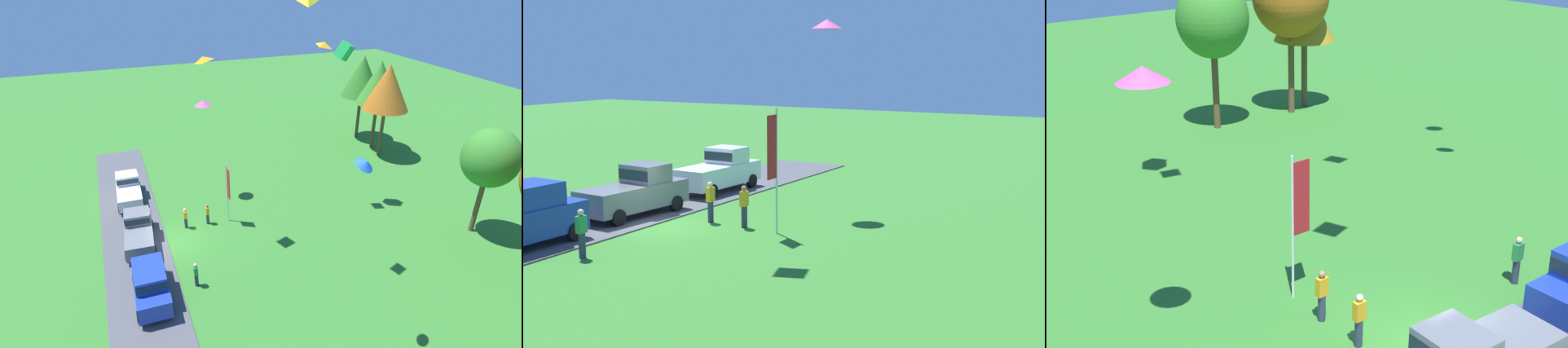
{
  "view_description": "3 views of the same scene",
  "coord_description": "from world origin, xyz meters",
  "views": [
    {
      "loc": [
        24.58,
        -2.78,
        17.78
      ],
      "look_at": [
        2.85,
        5.66,
        5.86
      ],
      "focal_mm": 28.0,
      "sensor_mm": 36.0,
      "label": 1
    },
    {
      "loc": [
        22.37,
        18.53,
        6.93
      ],
      "look_at": [
        -0.05,
        5.59,
        2.61
      ],
      "focal_mm": 50.0,
      "sensor_mm": 36.0,
      "label": 2
    },
    {
      "loc": [
        -13.9,
        -11.47,
        12.32
      ],
      "look_at": [
        0.08,
        5.49,
        3.66
      ],
      "focal_mm": 50.0,
      "sensor_mm": 36.0,
      "label": 3
    }
  ],
  "objects": [
    {
      "name": "person_watching_sky",
      "position": [
        5.01,
        0.54,
        0.88
      ],
      "size": [
        0.36,
        0.24,
        1.71
      ],
      "color": "#2D334C",
      "rests_on": "ground"
    },
    {
      "name": "person_on_lawn",
      "position": [
        -1.5,
        1.25,
        0.88
      ],
      "size": [
        0.36,
        0.24,
        1.71
      ],
      "color": "#2D334C",
      "rests_on": "ground"
    },
    {
      "name": "tree_right_of_center",
      "position": [
        13.06,
        21.53,
        5.77
      ],
      "size": [
        3.61,
        3.61,
        7.61
      ],
      "color": "brown",
      "rests_on": "ground"
    },
    {
      "name": "ground_plane",
      "position": [
        0.0,
        0.0,
        0.0
      ],
      "size": [
        120.0,
        120.0,
        0.0
      ],
      "primitive_type": "plane",
      "color": "#337528"
    },
    {
      "name": "tree_lone_near",
      "position": [
        6.62,
        21.24,
        5.98
      ],
      "size": [
        3.85,
        3.85,
        8.13
      ],
      "color": "brown",
      "rests_on": "ground"
    },
    {
      "name": "kite_delta_mid_center",
      "position": [
        -6.1,
        4.23,
        8.16
      ],
      "size": [
        1.85,
        1.85,
        0.41
      ],
      "primitive_type": "cone",
      "rotation": [
        -0.0,
        0.0,
        2.13
      ],
      "color": "#EA4C9E"
    },
    {
      "name": "flag_banner",
      "position": [
        -1.06,
        4.55,
        3.09
      ],
      "size": [
        0.71,
        0.08,
        4.88
      ],
      "color": "silver",
      "rests_on": "ground"
    },
    {
      "name": "person_beside_suv",
      "position": [
        -1.45,
        2.94,
        0.88
      ],
      "size": [
        0.36,
        0.24,
        1.71
      ],
      "color": "#2D334C",
      "rests_on": "ground"
    }
  ]
}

